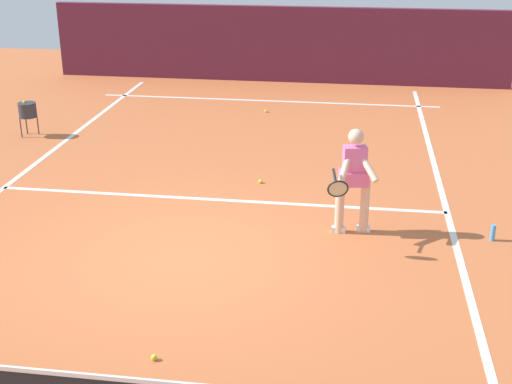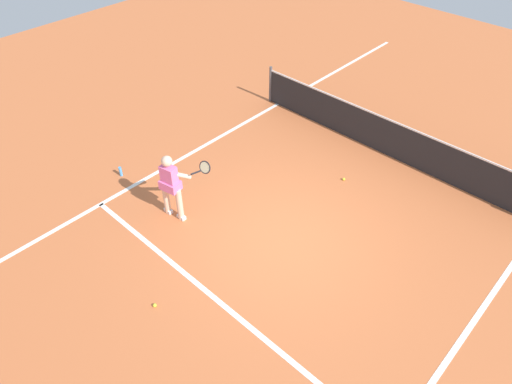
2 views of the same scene
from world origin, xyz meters
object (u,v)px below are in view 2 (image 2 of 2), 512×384
(tennis_ball_near, at_px, (344,179))
(water_bottle, at_px, (121,171))
(tennis_ball_far, at_px, (155,305))
(tennis_player, at_px, (172,184))

(tennis_ball_near, height_order, water_bottle, water_bottle)
(tennis_ball_near, xyz_separation_m, water_bottle, (-3.93, -3.44, 0.09))
(tennis_ball_far, distance_m, water_bottle, 3.95)
(tennis_ball_near, bearing_deg, water_bottle, -138.77)
(tennis_ball_near, distance_m, water_bottle, 5.22)
(tennis_ball_far, bearing_deg, tennis_player, 131.45)
(tennis_player, distance_m, tennis_ball_far, 2.50)
(tennis_ball_far, relative_size, water_bottle, 0.28)
(water_bottle, bearing_deg, tennis_player, 0.82)
(tennis_player, height_order, tennis_ball_far, tennis_player)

